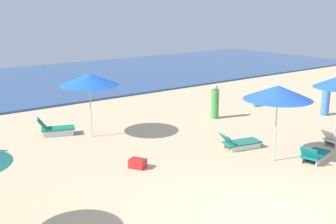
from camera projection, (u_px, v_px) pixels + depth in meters
The scene contains 11 objects.
ground_plane at pixel (261, 218), 10.47m from camera, with size 60.00×60.00×0.00m, color beige.
ocean at pixel (1, 85), 27.69m from camera, with size 60.00×15.50×0.12m, color #2B5188.
umbrella_0 at pixel (89, 79), 16.46m from camera, with size 2.35×2.35×2.60m.
lounge_chair_0_0 at pixel (55, 129), 17.15m from camera, with size 1.59×1.09×0.76m.
umbrella_3 at pixel (278, 93), 13.80m from camera, with size 2.30×2.30×2.63m.
lounge_chair_3_0 at pixel (314, 155), 14.26m from camera, with size 1.45×0.87×0.63m.
lounge_chair_3_1 at pixel (239, 142), 15.56m from camera, with size 1.65×0.95×0.64m.
beachgoer_1 at pixel (215, 103), 19.66m from camera, with size 0.43×0.43×1.63m.
beachgoer_2 at pixel (326, 100), 20.22m from camera, with size 0.54×0.54×1.63m.
cooler_box_0 at pixel (138, 163), 13.71m from camera, with size 0.52×0.37×0.30m, color red.
beach_ball_1 at pixel (256, 103), 22.14m from camera, with size 0.35×0.35×0.35m, color #36A2DE.
Camera 1 is at (-7.57, -6.18, 5.16)m, focal length 44.73 mm.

